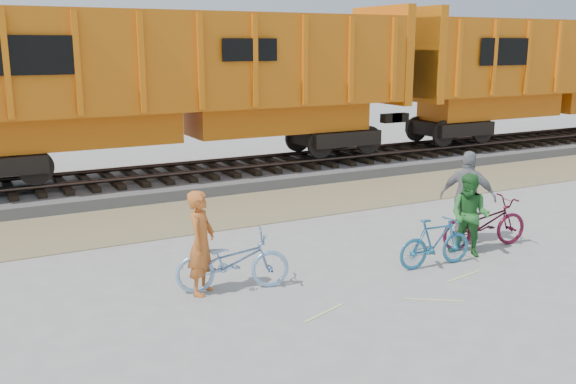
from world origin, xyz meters
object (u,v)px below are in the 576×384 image
Objects in this scene: bicycle_blue at (233,261)px; hopper_car_center at (182,80)px; bicycle_teal at (435,242)px; bicycle_maroon at (484,223)px; person_solo at (201,243)px; hopper_car_right at (552,70)px; person_woman at (468,198)px; person_man at (470,215)px.

hopper_car_center is at bearing 1.21° from bicycle_blue.
bicycle_maroon is (1.63, 0.43, 0.05)m from bicycle_teal.
person_solo is (-2.54, -8.17, -2.14)m from hopper_car_center.
bicycle_maroon is at bearing -71.37° from bicycle_teal.
hopper_car_right reaches higher than person_woman.
bicycle_blue is at bearing 95.10° from bicycle_maroon.
hopper_car_right is at bearing -52.38° from bicycle_teal.
bicycle_teal is 0.89× the size of person_solo.
person_man is (-12.32, -8.75, -2.20)m from hopper_car_right.
person_solo is 0.90× the size of person_woman.
bicycle_maroon is 5.87m from person_solo.
hopper_car_center is at bearing 29.02° from bicycle_maroon.
bicycle_blue is at bearing -123.78° from person_man.
hopper_car_center reaches higher than person_woman.
bicycle_blue is 0.63m from person_solo.
person_woman reaches higher than bicycle_maroon.
hopper_car_center is 9.41m from person_man.
bicycle_blue is 0.98× the size of bicycle_maroon.
person_man is at bearing -144.62° from hopper_car_right.
hopper_car_right is 14.45m from person_woman.
person_solo reaches higher than bicycle_maroon.
hopper_car_right is at bearing -93.82° from person_woman.
bicycle_maroon is at bearing 155.67° from person_woman.
bicycle_blue is at bearing -60.98° from person_solo.
person_woman is at bearing 112.04° from person_man.
person_solo is at bearing 94.35° from bicycle_maroon.
hopper_car_center is 7.34× the size of person_woman.
person_woman is (0.53, 0.63, 0.15)m from person_man.
person_solo is at bearing -155.03° from hopper_car_right.
person_woman is at bearing 21.77° from bicycle_maroon.
person_woman reaches higher than bicycle_teal.
bicycle_maroon reaches higher than bicycle_teal.
person_solo reaches higher than bicycle_blue.
hopper_car_right is 14.67m from bicycle_maroon.
hopper_car_center reaches higher than person_man.
person_woman is (3.22, -8.11, -2.05)m from hopper_car_center.
person_solo is at bearing 83.25° from bicycle_teal.
hopper_car_right is 8.73× the size of person_man.
person_man reaches higher than bicycle_teal.
bicycle_blue is at bearing -103.83° from hopper_car_center.
person_woman is at bearing -68.38° from hopper_car_center.
bicycle_blue is 1.23× the size of bicycle_teal.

